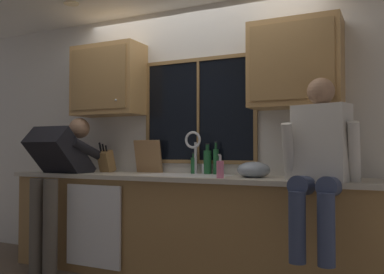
# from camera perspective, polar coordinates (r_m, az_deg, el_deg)

# --- Properties ---
(back_wall) EXTENTS (5.83, 0.12, 2.55)m
(back_wall) POSITION_cam_1_polar(r_m,az_deg,el_deg) (4.07, 0.85, 0.03)
(back_wall) COLOR silver
(back_wall) RESTS_ON floor
(ceiling_downlight_left) EXTENTS (0.14, 0.14, 0.01)m
(ceiling_downlight_left) POSITION_cam_1_polar(r_m,az_deg,el_deg) (4.31, -16.26, 17.19)
(ceiling_downlight_left) COLOR #FFEAB2
(window_glass) EXTENTS (1.10, 0.02, 0.95)m
(window_glass) POSITION_cam_1_polar(r_m,az_deg,el_deg) (4.00, 0.94, 3.64)
(window_glass) COLOR black
(window_frame_top) EXTENTS (1.17, 0.02, 0.04)m
(window_frame_top) POSITION_cam_1_polar(r_m,az_deg,el_deg) (4.07, 0.87, 10.58)
(window_frame_top) COLOR olive
(window_frame_bottom) EXTENTS (1.17, 0.02, 0.04)m
(window_frame_bottom) POSITION_cam_1_polar(r_m,az_deg,el_deg) (3.98, 0.88, -3.43)
(window_frame_bottom) COLOR olive
(window_frame_left) EXTENTS (0.03, 0.02, 0.95)m
(window_frame_left) POSITION_cam_1_polar(r_m,az_deg,el_deg) (4.26, -6.07, 3.33)
(window_frame_left) COLOR olive
(window_frame_right) EXTENTS (0.03, 0.02, 0.95)m
(window_frame_right) POSITION_cam_1_polar(r_m,az_deg,el_deg) (3.79, 8.70, 3.96)
(window_frame_right) COLOR olive
(window_mullion_center) EXTENTS (0.02, 0.02, 0.95)m
(window_mullion_center) POSITION_cam_1_polar(r_m,az_deg,el_deg) (3.99, 0.87, 3.66)
(window_mullion_center) COLOR olive
(lower_cabinet_run) EXTENTS (3.43, 0.58, 0.88)m
(lower_cabinet_run) POSITION_cam_1_polar(r_m,az_deg,el_deg) (3.82, -1.41, -12.46)
(lower_cabinet_run) COLOR #A07744
(lower_cabinet_run) RESTS_ON floor
(countertop) EXTENTS (3.49, 0.62, 0.04)m
(countertop) POSITION_cam_1_polar(r_m,az_deg,el_deg) (3.74, -1.55, -5.57)
(countertop) COLOR beige
(countertop) RESTS_ON lower_cabinet_run
(dishwasher_front) EXTENTS (0.60, 0.02, 0.74)m
(dishwasher_front) POSITION_cam_1_polar(r_m,az_deg,el_deg) (3.95, -13.42, -11.78)
(dishwasher_front) COLOR white
(upper_cabinet_left) EXTENTS (0.75, 0.36, 0.72)m
(upper_cabinet_left) POSITION_cam_1_polar(r_m,az_deg,el_deg) (4.40, -11.45, 7.59)
(upper_cabinet_left) COLOR #B2844C
(upper_cabinet_right) EXTENTS (0.75, 0.36, 0.72)m
(upper_cabinet_right) POSITION_cam_1_polar(r_m,az_deg,el_deg) (3.60, 13.96, 9.69)
(upper_cabinet_right) COLOR #B2844C
(sink) EXTENTS (0.80, 0.46, 0.21)m
(sink) POSITION_cam_1_polar(r_m,az_deg,el_deg) (3.74, -0.95, -6.77)
(sink) COLOR silver
(sink) RESTS_ON lower_cabinet_run
(faucet) EXTENTS (0.18, 0.09, 0.40)m
(faucet) POSITION_cam_1_polar(r_m,az_deg,el_deg) (3.88, 0.35, -1.39)
(faucet) COLOR silver
(faucet) RESTS_ON countertop
(person_standing) EXTENTS (0.53, 0.72, 1.48)m
(person_standing) POSITION_cam_1_polar(r_m,az_deg,el_deg) (4.22, -17.89, -4.63)
(person_standing) COLOR #595147
(person_standing) RESTS_ON floor
(person_sitting_on_counter) EXTENTS (0.54, 0.64, 1.26)m
(person_sitting_on_counter) POSITION_cam_1_polar(r_m,az_deg,el_deg) (3.09, 17.08, -2.53)
(person_sitting_on_counter) COLOR #384260
(person_sitting_on_counter) RESTS_ON countertop
(knife_block) EXTENTS (0.12, 0.18, 0.32)m
(knife_block) POSITION_cam_1_polar(r_m,az_deg,el_deg) (4.32, -11.68, -3.30)
(knife_block) COLOR olive
(knife_block) RESTS_ON countertop
(cutting_board) EXTENTS (0.29, 0.09, 0.33)m
(cutting_board) POSITION_cam_1_polar(r_m,az_deg,el_deg) (4.17, -6.05, -2.67)
(cutting_board) COLOR #997047
(cutting_board) RESTS_ON countertop
(mixing_bowl) EXTENTS (0.28, 0.28, 0.14)m
(mixing_bowl) POSITION_cam_1_polar(r_m,az_deg,el_deg) (3.49, 8.46, -4.48)
(mixing_bowl) COLOR #8C99A8
(mixing_bowl) RESTS_ON countertop
(soap_dispenser) EXTENTS (0.06, 0.07, 0.20)m
(soap_dispenser) POSITION_cam_1_polar(r_m,az_deg,el_deg) (3.35, 3.89, -4.40)
(soap_dispenser) COLOR pink
(soap_dispenser) RESTS_ON countertop
(bottle_green_glass) EXTENTS (0.07, 0.07, 0.29)m
(bottle_green_glass) POSITION_cam_1_polar(r_m,az_deg,el_deg) (3.89, 2.14, -3.36)
(bottle_green_glass) COLOR #1E592D
(bottle_green_glass) RESTS_ON countertop
(bottle_tall_clear) EXTENTS (0.05, 0.05, 0.30)m
(bottle_tall_clear) POSITION_cam_1_polar(r_m,az_deg,el_deg) (3.84, 3.31, -3.28)
(bottle_tall_clear) COLOR #1E592D
(bottle_tall_clear) RESTS_ON countertop
(bottle_amber_small) EXTENTS (0.05, 0.05, 0.20)m
(bottle_amber_small) POSITION_cam_1_polar(r_m,az_deg,el_deg) (3.94, 0.21, -3.87)
(bottle_amber_small) COLOR #1E592D
(bottle_amber_small) RESTS_ON countertop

